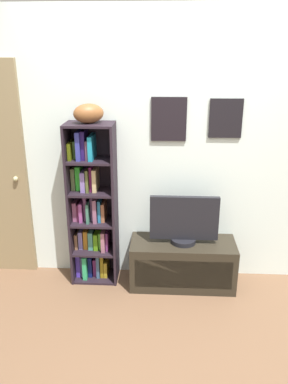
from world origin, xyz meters
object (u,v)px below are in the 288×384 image
(tv_stand, at_px, (182,263))
(television, at_px, (184,221))
(bookshelf, at_px, (91,209))
(football, at_px, (89,113))

(tv_stand, bearing_deg, television, 90.00)
(bookshelf, relative_size, tv_stand, 1.57)
(bookshelf, relative_size, television, 2.45)
(television, bearing_deg, football, 175.96)
(football, height_order, television, football)
(football, xyz_separation_m, tv_stand, (0.80, -0.06, -1.33))
(bookshelf, height_order, tv_stand, bookshelf)
(bookshelf, height_order, football, football)
(football, height_order, tv_stand, football)
(football, bearing_deg, television, -4.04)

